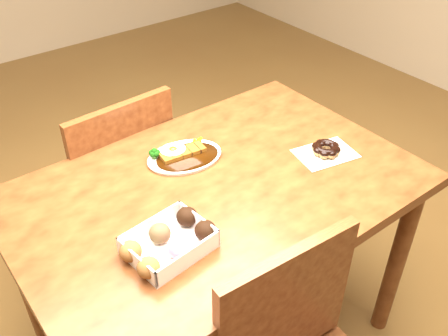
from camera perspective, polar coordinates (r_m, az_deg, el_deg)
ground at (r=2.04m, az=-0.63°, el=-18.64°), size 6.00×6.00×0.00m
table at (r=1.55m, az=-0.79°, el=-4.85°), size 1.20×0.80×0.75m
chair_far at (r=1.99m, az=-12.44°, el=-1.52°), size 0.44×0.44×0.87m
katsu_curry_plate at (r=1.60m, az=-4.70°, el=1.47°), size 0.27×0.21×0.05m
donut_box at (r=1.28m, az=-6.31°, el=-8.35°), size 0.25×0.18×0.06m
pon_de_ring at (r=1.64m, az=11.58°, el=2.12°), size 0.21×0.17×0.04m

